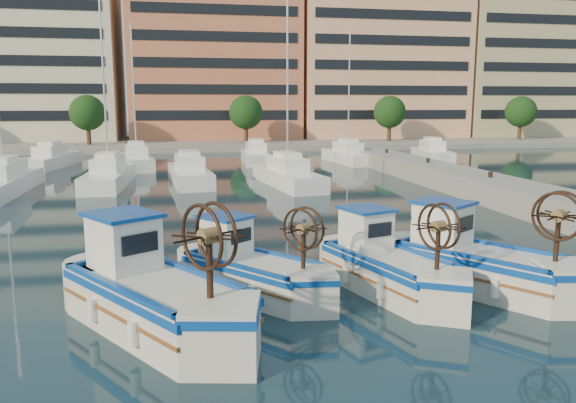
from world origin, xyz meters
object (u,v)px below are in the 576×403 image
(fishing_boat_a, at_px, (152,292))
(fishing_boat_d, at_px, (477,260))
(fishing_boat_b, at_px, (251,268))
(fishing_boat_c, at_px, (388,264))

(fishing_boat_a, relative_size, fishing_boat_d, 1.08)
(fishing_boat_b, bearing_deg, fishing_boat_a, 179.07)
(fishing_boat_c, distance_m, fishing_boat_d, 2.53)
(fishing_boat_b, height_order, fishing_boat_c, fishing_boat_c)
(fishing_boat_b, relative_size, fishing_boat_d, 0.86)
(fishing_boat_b, xyz_separation_m, fishing_boat_d, (6.23, -0.72, 0.10))
(fishing_boat_b, xyz_separation_m, fishing_boat_c, (3.72, -0.44, 0.04))
(fishing_boat_a, height_order, fishing_boat_c, fishing_boat_a)
(fishing_boat_a, bearing_deg, fishing_boat_b, 4.60)
(fishing_boat_c, xyz_separation_m, fishing_boat_d, (2.51, -0.28, 0.06))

